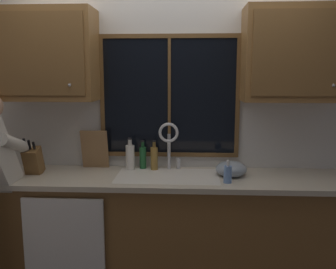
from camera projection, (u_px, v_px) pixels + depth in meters
back_wall at (165, 125)px, 3.20m from camera, size 5.63×0.12×2.55m
window_glass at (169, 97)px, 3.09m from camera, size 1.10×0.02×0.95m
window_frame_top at (169, 36)px, 3.00m from camera, size 1.17×0.02×0.04m
window_frame_bottom at (169, 154)px, 3.16m from camera, size 1.17×0.02×0.04m
window_frame_left at (102, 96)px, 3.11m from camera, size 0.03×0.02×0.95m
window_frame_right at (238, 97)px, 3.05m from camera, size 0.03×0.02×0.95m
window_mullion_center at (169, 97)px, 3.08m from camera, size 0.02×0.02×0.95m
lower_cabinet_run at (162, 233)px, 2.99m from camera, size 3.23×0.58×0.88m
countertop at (162, 179)px, 2.90m from camera, size 3.29×0.62×0.04m
dishwasher_front at (64, 247)px, 2.71m from camera, size 0.60×0.02×0.74m
upper_cabinet_left at (46, 55)px, 2.93m from camera, size 0.79×0.36×0.72m
upper_cabinet_right at (295, 54)px, 2.82m from camera, size 0.79×0.36×0.72m
sink at (167, 188)px, 2.92m from camera, size 0.80×0.46×0.21m
faucet at (170, 140)px, 3.04m from camera, size 0.18×0.09×0.40m
knife_block at (33, 161)px, 2.94m from camera, size 0.12×0.18×0.32m
cutting_board at (95, 149)px, 3.12m from camera, size 0.22×0.09×0.33m
mixing_bowl at (231, 169)px, 2.90m from camera, size 0.24×0.24×0.12m
soap_dispenser at (228, 174)px, 2.71m from camera, size 0.06×0.07×0.17m
bottle_green_glass at (130, 157)px, 3.08m from camera, size 0.07×0.07×0.27m
bottle_tall_clear at (143, 157)px, 3.12m from camera, size 0.06×0.06×0.24m
bottle_amber_small at (154, 158)px, 3.07m from camera, size 0.06×0.06×0.25m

